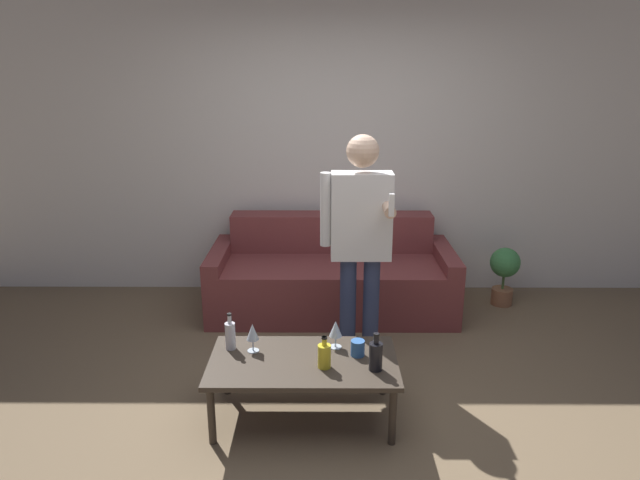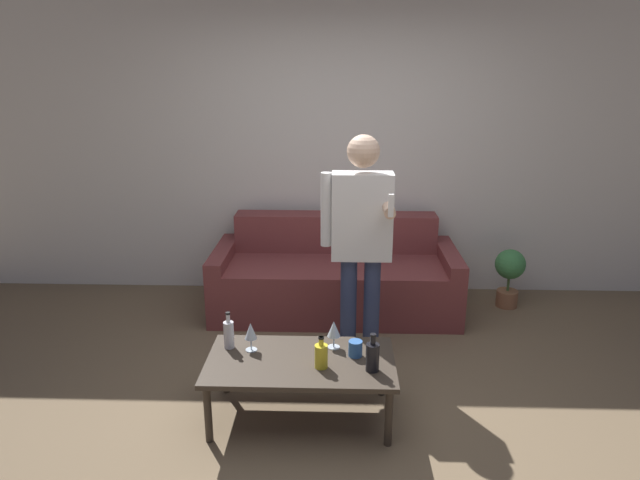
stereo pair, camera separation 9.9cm
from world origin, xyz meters
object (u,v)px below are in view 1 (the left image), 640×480
bottle_orange (230,335)px  coffee_table (303,366)px  couch (332,277)px  person_standing_front (360,233)px

bottle_orange → coffee_table: bearing=-17.1°
bottle_orange → couch: bearing=66.6°
bottle_orange → person_standing_front: (0.82, 0.55, 0.48)m
coffee_table → person_standing_front: person_standing_front is taller
couch → coffee_table: (-0.19, -1.62, 0.06)m
couch → person_standing_front: bearing=-79.3°
couch → coffee_table: size_ratio=1.85×
coffee_table → person_standing_front: bearing=61.9°
couch → bottle_orange: 1.62m
person_standing_front → coffee_table: bearing=-118.1°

